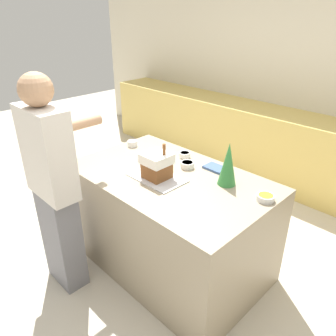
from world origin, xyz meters
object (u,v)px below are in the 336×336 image
at_px(baking_tray, 157,178).
at_px(candy_bowl_front_corner, 185,155).
at_px(candy_bowl_far_left, 187,165).
at_px(person, 54,187).
at_px(candy_bowl_far_right, 266,197).
at_px(candy_bowl_center_rear, 132,143).
at_px(decorative_tree, 228,164).
at_px(gingerbread_house, 157,165).
at_px(cookbook, 215,168).

relative_size(baking_tray, candy_bowl_front_corner, 4.53).
relative_size(candy_bowl_far_left, person, 0.06).
bearing_deg(candy_bowl_far_right, person, -141.29).
xyz_separation_m(candy_bowl_front_corner, person, (-0.31, -1.09, -0.02)).
bearing_deg(person, candy_bowl_center_rear, 103.29).
xyz_separation_m(decorative_tree, candy_bowl_far_left, (-0.40, -0.00, -0.14)).
xyz_separation_m(gingerbread_house, decorative_tree, (0.44, 0.31, 0.05)).
xyz_separation_m(gingerbread_house, candy_bowl_front_corner, (-0.11, 0.44, -0.09)).
bearing_deg(candy_bowl_front_corner, decorative_tree, -13.61).
distance_m(candy_bowl_far_left, candy_bowl_far_right, 0.72).
bearing_deg(decorative_tree, candy_bowl_far_left, -179.61).
relative_size(cookbook, person, 0.10).
bearing_deg(candy_bowl_far_right, gingerbread_house, -157.93).
height_order(candy_bowl_center_rear, cookbook, candy_bowl_center_rear).
bearing_deg(candy_bowl_front_corner, cookbook, 1.40).
relative_size(candy_bowl_far_left, candy_bowl_front_corner, 1.15).
bearing_deg(candy_bowl_far_right, cookbook, 165.49).
xyz_separation_m(baking_tray, candy_bowl_far_left, (0.04, 0.31, 0.02)).
bearing_deg(cookbook, decorative_tree, -33.24).
height_order(candy_bowl_far_right, person, person).
relative_size(decorative_tree, cookbook, 1.88).
distance_m(candy_bowl_center_rear, candy_bowl_far_right, 1.41).
bearing_deg(candy_bowl_center_rear, gingerbread_house, -23.52).
relative_size(gingerbread_house, cookbook, 1.61).
height_order(baking_tray, cookbook, cookbook).
bearing_deg(candy_bowl_center_rear, candy_bowl_front_corner, 16.90).
height_order(candy_bowl_far_left, cookbook, candy_bowl_far_left).
bearing_deg(candy_bowl_far_right, decorative_tree, -179.93).
distance_m(decorative_tree, cookbook, 0.30).
bearing_deg(candy_bowl_far_right, candy_bowl_front_corner, 171.41).
height_order(candy_bowl_front_corner, person, person).
relative_size(candy_bowl_center_rear, candy_bowl_far_right, 0.75).
distance_m(decorative_tree, candy_bowl_center_rear, 1.09).
distance_m(baking_tray, candy_bowl_center_rear, 0.70).
height_order(baking_tray, candy_bowl_far_right, candy_bowl_far_right).
distance_m(candy_bowl_far_right, person, 1.53).
distance_m(candy_bowl_center_rear, candy_bowl_far_left, 0.69).
xyz_separation_m(candy_bowl_far_left, candy_bowl_front_corner, (-0.15, 0.14, -0.00)).
xyz_separation_m(baking_tray, candy_bowl_center_rear, (-0.65, 0.28, 0.03)).
bearing_deg(candy_bowl_far_left, cookbook, 38.64).
xyz_separation_m(candy_bowl_front_corner, cookbook, (0.33, 0.01, -0.02)).
bearing_deg(gingerbread_house, candy_bowl_far_left, 82.59).
xyz_separation_m(decorative_tree, cookbook, (-0.22, 0.14, -0.16)).
height_order(decorative_tree, candy_bowl_center_rear, decorative_tree).
xyz_separation_m(gingerbread_house, cookbook, (0.22, 0.45, -0.10)).
bearing_deg(gingerbread_house, decorative_tree, 35.39).
xyz_separation_m(cookbook, person, (-0.65, -1.10, -0.00)).
relative_size(candy_bowl_far_left, cookbook, 0.63).
bearing_deg(candy_bowl_far_left, candy_bowl_front_corner, 138.61).
distance_m(decorative_tree, candy_bowl_front_corner, 0.58).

